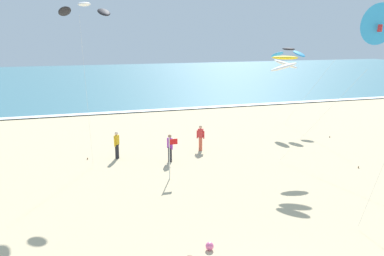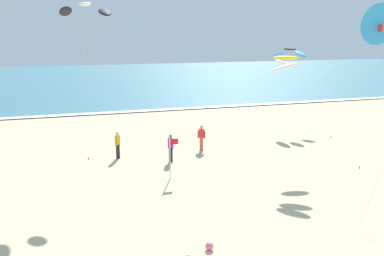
% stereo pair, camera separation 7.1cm
% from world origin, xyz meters
% --- Properties ---
extents(ocean_water, '(160.00, 60.00, 0.08)m').
position_xyz_m(ocean_water, '(0.00, 59.41, 0.04)').
color(ocean_water, teal).
rests_on(ocean_water, ground).
extents(shoreline_foam, '(160.00, 1.01, 0.01)m').
position_xyz_m(shoreline_foam, '(0.00, 29.71, 0.09)').
color(shoreline_foam, white).
rests_on(shoreline_foam, ocean_water).
extents(kite_arc_golden_far, '(4.87, 3.88, 5.94)m').
position_xyz_m(kite_arc_golden_far, '(6.63, 12.02, 5.56)').
color(kite_arc_golden_far, white).
rests_on(kite_arc_golden_far, ground).
extents(kite_arc_ivory_high, '(2.68, 2.29, 8.64)m').
position_xyz_m(kite_arc_ivory_high, '(-3.54, 14.33, 8.28)').
color(kite_arc_ivory_high, black).
rests_on(kite_arc_ivory_high, ground).
extents(kite_arc_charcoal_low, '(2.91, 5.82, 6.03)m').
position_xyz_m(kite_arc_charcoal_low, '(12.08, 20.91, 5.66)').
color(kite_arc_charcoal_low, '#2D99DB').
rests_on(kite_arc_charcoal_low, ground).
extents(kite_delta_cobalt_distant, '(3.18, 0.50, 8.12)m').
position_xyz_m(kite_delta_cobalt_distant, '(5.24, 3.75, 7.40)').
color(kite_delta_cobalt_distant, '#2D99DB').
rests_on(kite_delta_cobalt_distant, ground).
extents(bystander_red_top, '(0.43, 0.33, 1.59)m').
position_xyz_m(bystander_red_top, '(3.11, 15.64, 0.81)').
color(bystander_red_top, '#D8593F').
rests_on(bystander_red_top, ground).
extents(bystander_purple_top, '(0.27, 0.48, 1.59)m').
position_xyz_m(bystander_purple_top, '(0.70, 13.96, 0.81)').
color(bystander_purple_top, black).
rests_on(bystander_purple_top, ground).
extents(bystander_yellow_top, '(0.34, 0.42, 1.59)m').
position_xyz_m(bystander_yellow_top, '(-2.06, 15.53, 0.81)').
color(bystander_yellow_top, black).
rests_on(bystander_yellow_top, ground).
extents(lifeguard_flag, '(0.45, 0.05, 2.10)m').
position_xyz_m(lifeguard_flag, '(0.02, 11.23, 1.27)').
color(lifeguard_flag, silver).
rests_on(lifeguard_flag, ground).
extents(beach_ball, '(0.28, 0.28, 0.28)m').
position_xyz_m(beach_ball, '(-0.55, 4.01, 0.14)').
color(beach_ball, pink).
rests_on(beach_ball, ground).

